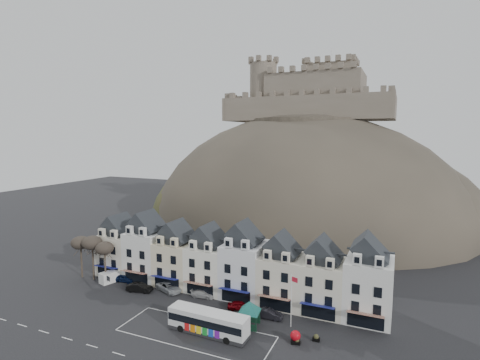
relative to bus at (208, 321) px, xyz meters
name	(u,v)px	position (x,y,z in m)	size (l,w,h in m)	color
ground	(179,335)	(-3.67, -1.93, -1.84)	(300.00, 300.00, 0.00)	black
coach_bay_markings	(196,333)	(-1.67, -0.68, -1.84)	(22.00, 7.50, 0.01)	silver
townhouse_terrace	(228,263)	(-3.52, 14.04, 3.46)	(54.40, 9.35, 11.80)	silver
castle_hill	(306,225)	(-2.41, 67.02, -1.73)	(100.00, 76.00, 68.00)	#39342C
castle	(311,94)	(-3.16, 74.00, 38.36)	(50.20, 22.20, 22.00)	#6B6051
tree_left_far	(81,243)	(-32.67, 8.57, 5.06)	(3.61, 3.61, 8.24)	#322820
tree_left_mid	(92,243)	(-29.67, 8.57, 5.40)	(3.78, 3.78, 8.64)	#322820
tree_left_near	(104,248)	(-26.67, 8.57, 4.72)	(3.43, 3.43, 7.84)	#322820
bus	(208,321)	(0.00, 0.00, 0.00)	(11.84, 3.06, 3.32)	#262628
bus_shelter	(249,307)	(4.55, 4.12, 1.17)	(6.03, 6.03, 3.87)	black
red_buoy	(295,337)	(11.87, 2.60, -0.96)	(1.39, 1.39, 1.73)	black
flagpole	(292,297)	(10.22, 6.41, 2.68)	(1.07, 0.50, 7.91)	silver
white_van	(112,276)	(-25.83, 9.28, -0.83)	(3.12, 4.78, 2.01)	white
planter_west	(297,341)	(12.13, 2.38, -1.39)	(0.95, 0.65, 0.92)	black
planter_east	(316,338)	(14.33, 4.14, -1.36)	(1.01, 0.69, 0.99)	black
car_navy	(124,278)	(-23.53, 10.07, -1.14)	(1.64, 4.09, 1.39)	#0B173A
car_black	(140,287)	(-17.95, 7.57, -1.07)	(1.62, 4.65, 1.53)	black
car_silver	(169,287)	(-13.27, 9.84, -1.08)	(2.52, 5.37, 1.52)	#A4A8AC
car_white	(203,294)	(-6.49, 10.07, -1.22)	(1.74, 4.28, 1.24)	silver
car_maroon	(240,305)	(1.13, 8.51, -1.17)	(1.58, 3.92, 1.34)	#65050B
car_charcoal	(269,314)	(6.33, 7.57, -1.12)	(1.52, 4.34, 1.43)	black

